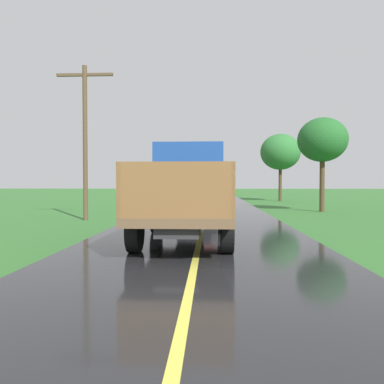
% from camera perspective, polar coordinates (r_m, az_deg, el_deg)
% --- Properties ---
extents(banana_truck_near, '(2.38, 5.82, 2.80)m').
position_cam_1_polar(banana_truck_near, '(10.86, -0.50, 0.30)').
color(banana_truck_near, '#2D2D30').
rests_on(banana_truck_near, road_surface).
extents(banana_truck_far, '(2.38, 5.81, 2.80)m').
position_cam_1_polar(banana_truck_far, '(24.95, 1.12, 0.98)').
color(banana_truck_far, '#2D2D30').
rests_on(banana_truck_far, road_surface).
extents(utility_pole_roadside, '(2.52, 0.20, 6.82)m').
position_cam_1_polar(utility_pole_roadside, '(17.56, -15.82, 8.24)').
color(utility_pole_roadside, brown).
rests_on(utility_pole_roadside, ground).
extents(roadside_tree_near_left, '(2.79, 2.79, 5.35)m').
position_cam_1_polar(roadside_tree_near_left, '(22.90, 19.07, 7.38)').
color(roadside_tree_near_left, '#4C3823').
rests_on(roadside_tree_near_left, ground).
extents(roadside_tree_mid_right, '(3.55, 3.55, 5.99)m').
position_cam_1_polar(roadside_tree_mid_right, '(34.79, 13.18, 5.88)').
color(roadside_tree_mid_right, '#4C3823').
rests_on(roadside_tree_mid_right, ground).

